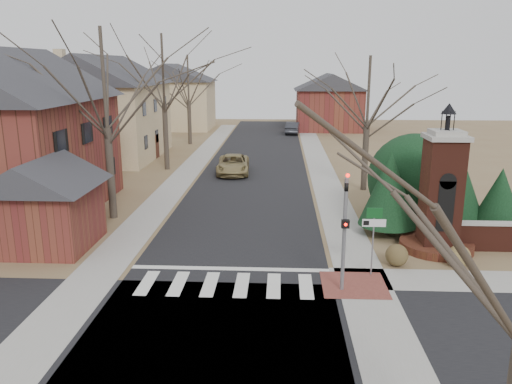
# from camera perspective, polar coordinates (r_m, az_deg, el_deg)

# --- Properties ---
(ground) EXTENTS (120.00, 120.00, 0.00)m
(ground) POSITION_cam_1_polar(r_m,az_deg,el_deg) (18.36, -3.74, -11.59)
(ground) COLOR brown
(ground) RESTS_ON ground
(main_street) EXTENTS (8.00, 70.00, 0.01)m
(main_street) POSITION_cam_1_polar(r_m,az_deg,el_deg) (39.27, -0.09, 2.55)
(main_street) COLOR black
(main_street) RESTS_ON ground
(cross_street) EXTENTS (120.00, 8.00, 0.01)m
(cross_street) POSITION_cam_1_polar(r_m,az_deg,el_deg) (15.73, -5.04, -16.33)
(cross_street) COLOR black
(cross_street) RESTS_ON ground
(crosswalk_zone) EXTENTS (8.00, 2.20, 0.02)m
(crosswalk_zone) POSITION_cam_1_polar(r_m,az_deg,el_deg) (19.07, -3.47, -10.52)
(crosswalk_zone) COLOR silver
(crosswalk_zone) RESTS_ON ground
(stop_bar) EXTENTS (8.00, 0.35, 0.02)m
(stop_bar) POSITION_cam_1_polar(r_m,az_deg,el_deg) (20.43, -3.00, -8.76)
(stop_bar) COLOR silver
(stop_bar) RESTS_ON ground
(sidewalk_right_main) EXTENTS (2.00, 60.00, 0.02)m
(sidewalk_right_main) POSITION_cam_1_polar(r_m,az_deg,el_deg) (39.35, 7.50, 2.45)
(sidewalk_right_main) COLOR gray
(sidewalk_right_main) RESTS_ON ground
(sidewalk_left) EXTENTS (2.00, 60.00, 0.02)m
(sidewalk_left) POSITION_cam_1_polar(r_m,az_deg,el_deg) (39.88, -7.58, 2.61)
(sidewalk_left) COLOR gray
(sidewalk_left) RESTS_ON ground
(curb_apron) EXTENTS (2.40, 2.40, 0.02)m
(curb_apron) POSITION_cam_1_polar(r_m,az_deg,el_deg) (19.35, 11.12, -10.39)
(curb_apron) COLOR brown
(curb_apron) RESTS_ON ground
(traffic_signal_pole) EXTENTS (0.28, 0.41, 4.50)m
(traffic_signal_pole) POSITION_cam_1_polar(r_m,az_deg,el_deg) (17.96, 10.12, -3.49)
(traffic_signal_pole) COLOR slate
(traffic_signal_pole) RESTS_ON ground
(sign_post) EXTENTS (0.90, 0.07, 2.75)m
(sign_post) POSITION_cam_1_polar(r_m,az_deg,el_deg) (19.69, 13.28, -4.02)
(sign_post) COLOR slate
(sign_post) RESTS_ON ground
(brick_gate_monument) EXTENTS (3.20, 3.20, 6.47)m
(brick_gate_monument) POSITION_cam_1_polar(r_m,az_deg,el_deg) (23.25, 20.31, -1.16)
(brick_gate_monument) COLOR #4C2016
(brick_gate_monument) RESTS_ON ground
(house_brick_left) EXTENTS (9.80, 11.80, 9.42)m
(house_brick_left) POSITION_cam_1_polar(r_m,az_deg,el_deg) (30.55, -26.75, 6.50)
(house_brick_left) COLOR brown
(house_brick_left) RESTS_ON ground
(house_stucco_left) EXTENTS (9.80, 12.80, 9.28)m
(house_stucco_left) POSITION_cam_1_polar(r_m,az_deg,el_deg) (46.21, -16.96, 9.46)
(house_stucco_left) COLOR #D0B58B
(house_stucco_left) RESTS_ON ground
(garage_left) EXTENTS (4.80, 4.80, 4.29)m
(garage_left) POSITION_cam_1_polar(r_m,az_deg,el_deg) (24.09, -23.11, -0.73)
(garage_left) COLOR brown
(garage_left) RESTS_ON ground
(house_distant_left) EXTENTS (10.80, 8.80, 8.53)m
(house_distant_left) POSITION_cam_1_polar(r_m,az_deg,el_deg) (66.01, -9.54, 10.85)
(house_distant_left) COLOR #D0B58B
(house_distant_left) RESTS_ON ground
(house_distant_right) EXTENTS (8.80, 8.80, 7.30)m
(house_distant_right) POSITION_cam_1_polar(r_m,az_deg,el_deg) (64.81, 8.33, 10.30)
(house_distant_right) COLOR brown
(house_distant_right) RESTS_ON ground
(evergreen_near) EXTENTS (2.80, 2.80, 4.10)m
(evergreen_near) POSITION_cam_1_polar(r_m,az_deg,el_deg) (24.64, 14.99, 0.41)
(evergreen_near) COLOR #473D33
(evergreen_near) RESTS_ON ground
(evergreen_mid) EXTENTS (3.40, 3.40, 4.70)m
(evergreen_mid) POSITION_cam_1_polar(r_m,az_deg,el_deg) (26.58, 21.48, 1.56)
(evergreen_mid) COLOR #473D33
(evergreen_mid) RESTS_ON ground
(evergreen_far) EXTENTS (2.40, 2.40, 3.30)m
(evergreen_far) POSITION_cam_1_polar(r_m,az_deg,el_deg) (26.54, 26.10, -0.49)
(evergreen_far) COLOR #473D33
(evergreen_far) RESTS_ON ground
(evergreen_mass) EXTENTS (4.80, 4.80, 4.80)m
(evergreen_mass) POSITION_cam_1_polar(r_m,az_deg,el_deg) (27.40, 17.63, 1.82)
(evergreen_mass) COLOR black
(evergreen_mass) RESTS_ON ground
(bare_tree_0) EXTENTS (8.05, 8.05, 11.15)m
(bare_tree_0) POSITION_cam_1_polar(r_m,az_deg,el_deg) (26.95, -17.08, 13.03)
(bare_tree_0) COLOR #473D33
(bare_tree_0) RESTS_ON ground
(bare_tree_1) EXTENTS (8.40, 8.40, 11.64)m
(bare_tree_1) POSITION_cam_1_polar(r_m,az_deg,el_deg) (39.44, -10.63, 14.10)
(bare_tree_1) COLOR #473D33
(bare_tree_1) RESTS_ON ground
(bare_tree_2) EXTENTS (7.35, 7.35, 10.19)m
(bare_tree_2) POSITION_cam_1_polar(r_m,az_deg,el_deg) (52.28, -7.78, 13.10)
(bare_tree_2) COLOR #473D33
(bare_tree_2) RESTS_ON ground
(bare_tree_3) EXTENTS (7.00, 7.00, 9.70)m
(bare_tree_3) POSITION_cam_1_polar(r_m,az_deg,el_deg) (32.88, 12.78, 11.66)
(bare_tree_3) COLOR #473D33
(bare_tree_3) RESTS_ON ground
(pickup_truck) EXTENTS (2.60, 5.18, 1.41)m
(pickup_truck) POSITION_cam_1_polar(r_m,az_deg,el_deg) (37.86, -2.63, 3.17)
(pickup_truck) COLOR #958351
(pickup_truck) RESTS_ON ground
(distant_car) EXTENTS (1.99, 4.50, 1.44)m
(distant_car) POSITION_cam_1_polar(r_m,az_deg,el_deg) (60.40, 4.23, 7.33)
(distant_car) COLOR #313238
(distant_car) RESTS_ON ground
(dry_shrub_left) EXTENTS (0.92, 0.92, 0.92)m
(dry_shrub_left) POSITION_cam_1_polar(r_m,az_deg,el_deg) (21.36, 15.79, -6.96)
(dry_shrub_left) COLOR brown
(dry_shrub_left) RESTS_ON ground
(dry_shrub_right) EXTENTS (0.92, 0.92, 0.92)m
(dry_shrub_right) POSITION_cam_1_polar(r_m,az_deg,el_deg) (22.05, 22.18, -6.82)
(dry_shrub_right) COLOR olive
(dry_shrub_right) RESTS_ON ground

